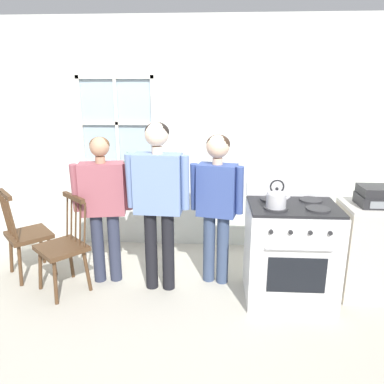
{
  "coord_description": "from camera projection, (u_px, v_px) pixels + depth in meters",
  "views": [
    {
      "loc": [
        0.42,
        -3.02,
        1.97
      ],
      "look_at": [
        0.22,
        0.3,
        1.0
      ],
      "focal_mm": 35.0,
      "sensor_mm": 36.0,
      "label": 1
    }
  ],
  "objects": [
    {
      "name": "wall_back",
      "position": [
        182.0,
        138.0,
        4.43
      ],
      "size": [
        6.4,
        0.16,
        2.7
      ],
      "color": "silver",
      "rests_on": "ground_plane"
    },
    {
      "name": "person_teen_center",
      "position": [
        158.0,
        191.0,
        3.48
      ],
      "size": [
        0.6,
        0.24,
        1.64
      ],
      "rotation": [
        0.0,
        0.0,
        -0.06
      ],
      "color": "black",
      "rests_on": "ground_plane"
    },
    {
      "name": "person_adult_right",
      "position": [
        217.0,
        195.0,
        3.63
      ],
      "size": [
        0.53,
        0.29,
        1.51
      ],
      "rotation": [
        0.0,
        0.0,
        -0.23
      ],
      "color": "#384766",
      "rests_on": "ground_plane"
    },
    {
      "name": "chair_by_window",
      "position": [
        63.0,
        248.0,
        3.6
      ],
      "size": [
        0.58,
        0.58,
        0.94
      ],
      "rotation": [
        0.0,
        0.0,
        -0.75
      ],
      "color": "#4C331E",
      "rests_on": "ground_plane"
    },
    {
      "name": "person_elderly_left",
      "position": [
        103.0,
        198.0,
        3.65
      ],
      "size": [
        0.59,
        0.28,
        1.49
      ],
      "rotation": [
        0.0,
        0.0,
        0.17
      ],
      "color": "#2D3347",
      "rests_on": "ground_plane"
    },
    {
      "name": "ground_plane",
      "position": [
        166.0,
        304.0,
        3.47
      ],
      "size": [
        16.0,
        16.0,
        0.0
      ],
      "primitive_type": "plane",
      "color": "#B2AD9E"
    },
    {
      "name": "stereo",
      "position": [
        378.0,
        196.0,
        3.37
      ],
      "size": [
        0.34,
        0.29,
        0.18
      ],
      "color": "#232326",
      "rests_on": "side_counter"
    },
    {
      "name": "stove",
      "position": [
        290.0,
        251.0,
        3.47
      ],
      "size": [
        0.8,
        0.68,
        1.08
      ],
      "color": "silver",
      "rests_on": "ground_plane"
    },
    {
      "name": "side_counter",
      "position": [
        369.0,
        250.0,
        3.54
      ],
      "size": [
        0.55,
        0.5,
        0.9
      ],
      "color": "beige",
      "rests_on": "ground_plane"
    },
    {
      "name": "chair_near_wall",
      "position": [
        27.0,
        236.0,
        3.89
      ],
      "size": [
        0.58,
        0.58,
        0.94
      ],
      "rotation": [
        0.0,
        0.0,
        2.31
      ],
      "color": "#4C331E",
      "rests_on": "ground_plane"
    },
    {
      "name": "kettle",
      "position": [
        276.0,
        198.0,
        3.2
      ],
      "size": [
        0.21,
        0.17,
        0.25
      ],
      "color": "#B7B7BC",
      "rests_on": "stove"
    },
    {
      "name": "potted_plant",
      "position": [
        127.0,
        163.0,
        4.47
      ],
      "size": [
        0.11,
        0.11,
        0.24
      ],
      "color": "beige",
      "rests_on": "wall_back"
    }
  ]
}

